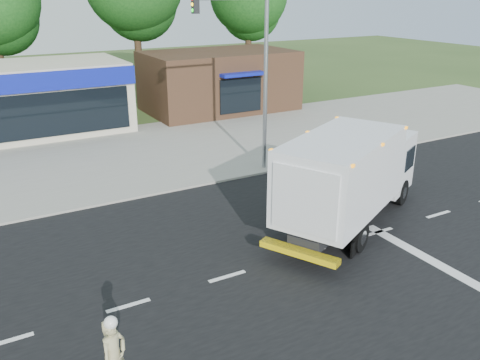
{
  "coord_description": "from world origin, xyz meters",
  "views": [
    {
      "loc": [
        -9.04,
        -11.52,
        7.96
      ],
      "look_at": [
        -0.9,
        2.96,
        1.7
      ],
      "focal_mm": 38.0,
      "sensor_mm": 36.0,
      "label": 1
    }
  ],
  "objects": [
    {
      "name": "ems_box_truck",
      "position": [
        2.4,
        1.02,
        2.01
      ],
      "size": [
        8.1,
        5.73,
        3.49
      ],
      "rotation": [
        0.0,
        0.0,
        0.47
      ],
      "color": "black",
      "rests_on": "ground"
    },
    {
      "name": "road_asphalt",
      "position": [
        0.0,
        0.0,
        0.0
      ],
      "size": [
        60.0,
        14.0,
        0.02
      ],
      "primitive_type": "cube",
      "color": "black",
      "rests_on": "ground"
    },
    {
      "name": "lane_markings",
      "position": [
        1.35,
        -1.35,
        0.02
      ],
      "size": [
        55.2,
        7.0,
        0.01
      ],
      "color": "silver",
      "rests_on": "road_asphalt"
    },
    {
      "name": "emergency_worker",
      "position": [
        -7.15,
        -2.88,
        0.92
      ],
      "size": [
        0.77,
        0.7,
        1.87
      ],
      "rotation": [
        0.0,
        0.0,
        0.58
      ],
      "color": "tan",
      "rests_on": "ground"
    },
    {
      "name": "brown_storefront",
      "position": [
        7.0,
        19.98,
        2.0
      ],
      "size": [
        10.0,
        6.7,
        4.0
      ],
      "color": "#382316",
      "rests_on": "ground"
    },
    {
      "name": "sidewalk",
      "position": [
        0.0,
        8.2,
        0.06
      ],
      "size": [
        60.0,
        2.4,
        0.12
      ],
      "primitive_type": "cube",
      "color": "gray",
      "rests_on": "ground"
    },
    {
      "name": "ground",
      "position": [
        0.0,
        0.0,
        0.0
      ],
      "size": [
        120.0,
        120.0,
        0.0
      ],
      "primitive_type": "plane",
      "color": "#385123",
      "rests_on": "ground"
    },
    {
      "name": "traffic_signal_pole",
      "position": [
        2.35,
        7.6,
        4.92
      ],
      "size": [
        3.51,
        0.25,
        8.0
      ],
      "color": "gray",
      "rests_on": "ground"
    },
    {
      "name": "parking_apron",
      "position": [
        0.0,
        14.0,
        0.01
      ],
      "size": [
        60.0,
        9.0,
        0.02
      ],
      "primitive_type": "cube",
      "color": "gray",
      "rests_on": "ground"
    }
  ]
}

